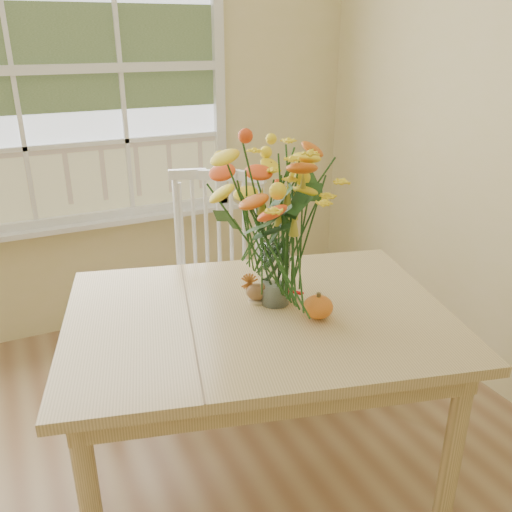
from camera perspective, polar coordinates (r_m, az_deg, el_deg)
name	(u,v)px	position (r m, az deg, el deg)	size (l,w,h in m)	color
wall_back	(18,110)	(3.22, -23.76, 13.91)	(4.00, 0.02, 2.70)	beige
window	(13,74)	(3.17, -24.25, 17.05)	(2.42, 0.12, 1.74)	silver
dining_table	(258,333)	(2.08, 0.24, -8.14)	(1.63, 1.33, 0.76)	tan
windsor_chair	(216,269)	(2.82, -4.28, -1.40)	(0.67, 0.66, 1.06)	white
flower_vase	(276,212)	(1.97, 2.13, 4.61)	(0.51, 0.51, 0.61)	white
pumpkin	(318,308)	(1.99, 6.56, -5.46)	(0.11, 0.11, 0.08)	orange
turkey_figurine	(257,292)	(2.09, 0.10, -3.81)	(0.10, 0.10, 0.11)	#CCB78C
dark_gourd	(280,289)	(2.14, 2.54, -3.54)	(0.13, 0.12, 0.07)	#38160F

